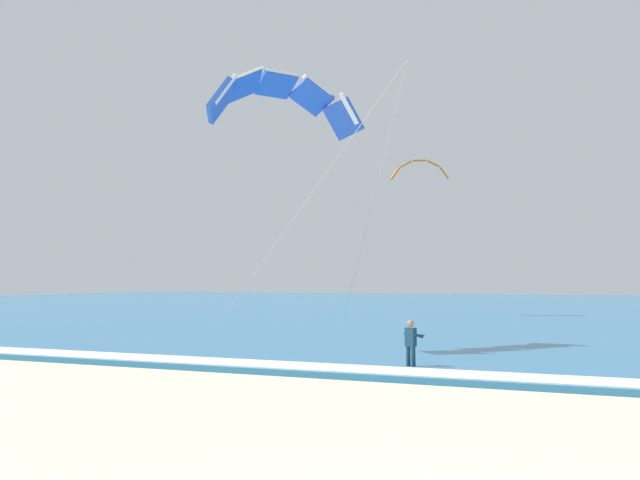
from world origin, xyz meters
TOP-DOWN VIEW (x-y plane):
  - sea at (0.00, 71.07)m, footprint 200.00×120.00m
  - surf_foam at (0.00, 12.07)m, footprint 200.00×1.74m
  - surfboard at (-4.36, 13.57)m, footprint 0.91×1.47m
  - kitesurfer at (-4.35, 13.59)m, footprint 0.64×0.64m
  - kite_primary at (-11.61, 18.81)m, footprint 9.31×7.75m
  - kite_distant at (-12.41, 46.46)m, footprint 4.81×2.22m

SIDE VIEW (x-z plane):
  - surfboard at x=-4.36m, z-range -0.02..0.07m
  - sea at x=0.00m, z-range 0.00..0.20m
  - surf_foam at x=0.00m, z-range 0.20..0.24m
  - kitesurfer at x=-4.35m, z-range 0.10..1.79m
  - kite_primary at x=-11.61m, z-range 5.59..16.72m
  - kite_distant at x=-12.41m, z-range 11.42..13.15m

